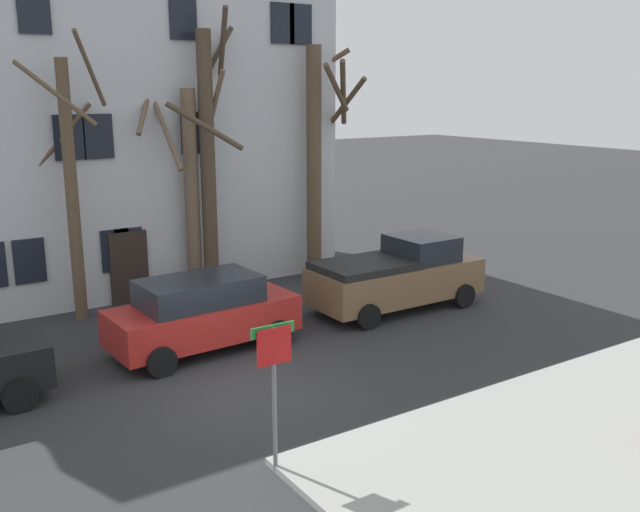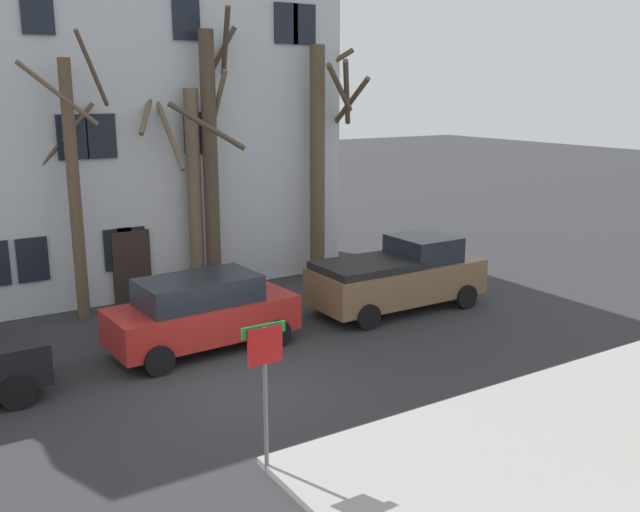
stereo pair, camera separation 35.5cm
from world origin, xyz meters
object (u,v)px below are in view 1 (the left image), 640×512
object	(u,v)px
tree_bare_mid	(190,181)
car_red_wagon	(203,313)
building_main	(94,99)
tree_bare_far	(208,159)
street_sign_pole	(274,370)
tree_bare_near	(72,184)
pickup_truck_brown	(397,275)
tree_bare_end	(316,153)

from	to	relation	value
tree_bare_mid	car_red_wagon	world-z (taller)	tree_bare_mid
building_main	tree_bare_far	bearing A→B (deg)	-61.13
car_red_wagon	street_sign_pole	xyz separation A→B (m)	(-1.30, -5.71, 0.85)
street_sign_pole	tree_bare_far	bearing A→B (deg)	70.69
tree_bare_near	tree_bare_far	distance (m)	3.94
pickup_truck_brown	tree_bare_far	bearing A→B (deg)	132.87
tree_bare_far	street_sign_pole	world-z (taller)	tree_bare_far
tree_bare_end	tree_bare_near	bearing A→B (deg)	-178.12
tree_bare_mid	car_red_wagon	size ratio (longest dim) A/B	1.59
tree_bare_mid	pickup_truck_brown	world-z (taller)	tree_bare_mid
tree_bare_near	pickup_truck_brown	xyz separation A→B (m)	(7.70, -3.96, -2.70)
tree_bare_mid	tree_bare_far	size ratio (longest dim) A/B	0.86
car_red_wagon	street_sign_pole	distance (m)	5.92
street_sign_pole	building_main	bearing A→B (deg)	84.32
tree_bare_near	tree_bare_far	bearing A→B (deg)	1.70
tree_bare_far	tree_bare_end	distance (m)	3.82
pickup_truck_brown	street_sign_pole	size ratio (longest dim) A/B	1.99
building_main	street_sign_pole	bearing A→B (deg)	-95.68
tree_bare_near	tree_bare_far	xyz separation A→B (m)	(3.91, 0.12, 0.43)
tree_bare_mid	building_main	bearing A→B (deg)	114.35
tree_bare_mid	tree_bare_far	xyz separation A→B (m)	(0.49, -0.27, 0.65)
tree_bare_near	tree_bare_far	size ratio (longest dim) A/B	0.90
tree_bare_far	tree_bare_end	size ratio (longest dim) A/B	1.12
tree_bare_near	car_red_wagon	xyz separation A→B (m)	(1.78, -3.97, -2.74)
car_red_wagon	pickup_truck_brown	distance (m)	5.91
building_main	tree_bare_near	bearing A→B (deg)	-115.15
tree_bare_near	building_main	bearing A→B (deg)	64.85
tree_bare_far	tree_bare_end	xyz separation A→B (m)	(3.81, 0.14, -0.03)
pickup_truck_brown	car_red_wagon	bearing A→B (deg)	-179.94
tree_bare_far	tree_bare_mid	bearing A→B (deg)	151.57
pickup_truck_brown	street_sign_pole	distance (m)	9.24
tree_bare_mid	tree_bare_end	size ratio (longest dim) A/B	0.97
car_red_wagon	pickup_truck_brown	size ratio (longest dim) A/B	0.90
tree_bare_mid	pickup_truck_brown	xyz separation A→B (m)	(4.28, -4.34, -2.48)
building_main	street_sign_pole	world-z (taller)	building_main
tree_bare_mid	car_red_wagon	bearing A→B (deg)	-110.59
tree_bare_near	pickup_truck_brown	bearing A→B (deg)	-27.24
tree_bare_end	pickup_truck_brown	world-z (taller)	tree_bare_end
tree_bare_end	car_red_wagon	size ratio (longest dim) A/B	1.64
tree_bare_near	tree_bare_end	xyz separation A→B (m)	(7.73, 0.25, 0.39)
pickup_truck_brown	tree_bare_near	bearing A→B (deg)	152.76
tree_bare_near	tree_bare_mid	size ratio (longest dim) A/B	1.04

